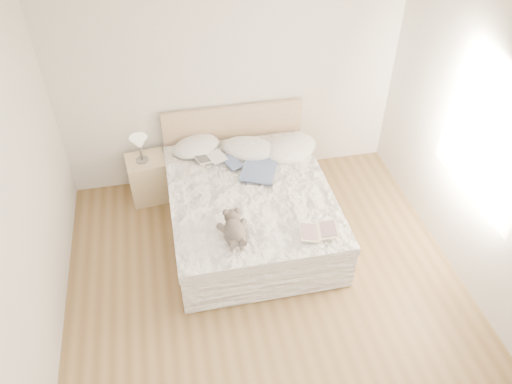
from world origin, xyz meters
The scene contains 16 objects.
floor centered at (0.00, 0.00, 0.00)m, with size 4.00×4.50×0.00m, color brown.
ceiling centered at (0.00, 0.00, 2.70)m, with size 4.00×4.50×0.00m, color white.
wall_back centered at (0.00, 2.25, 1.35)m, with size 4.00×0.02×2.70m, color silver.
wall_left centered at (-2.00, 0.00, 1.35)m, with size 0.02×4.50×2.70m, color silver.
wall_right centered at (2.00, 0.00, 1.35)m, with size 0.02×4.50×2.70m, color silver.
window centered at (1.99, 0.30, 1.45)m, with size 0.02×1.30×1.10m, color white.
bed centered at (0.00, 1.19, 0.31)m, with size 1.72×2.14×1.00m.
nightstand centered at (-1.09, 1.95, 0.28)m, with size 0.45×0.40×0.56m, color tan.
table_lamp centered at (-1.12, 1.94, 0.79)m, with size 0.23×0.23×0.33m.
pillow_left centered at (-0.48, 1.98, 0.64)m, with size 0.58×0.41×0.17m, color white.
pillow_middle centered at (0.12, 1.81, 0.64)m, with size 0.63×0.44×0.19m, color silver.
pillow_right centered at (0.61, 1.71, 0.64)m, with size 0.66×0.46×0.20m, color white.
blouse centered at (0.17, 1.44, 0.63)m, with size 0.58×0.61×0.02m, color #3A4974, non-canonical shape.
photo_book centered at (-0.35, 1.73, 0.63)m, with size 0.35×0.24×0.03m, color silver.
childrens_book centered at (0.52, 0.34, 0.63)m, with size 0.39×0.26×0.03m, color beige.
teddy_bear centered at (-0.29, 0.43, 0.65)m, with size 0.26×0.37×0.20m, color brown, non-canonical shape.
Camera 1 is at (-0.76, -2.88, 4.06)m, focal length 35.00 mm.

